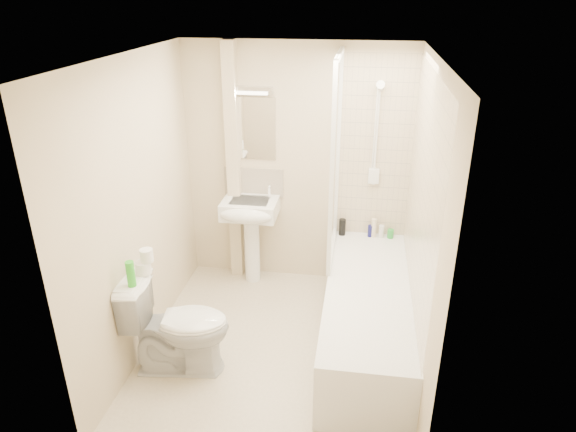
# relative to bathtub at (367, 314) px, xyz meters

# --- Properties ---
(floor) EXTENTS (2.50, 2.50, 0.00)m
(floor) POSITION_rel_bathtub_xyz_m (-0.75, -0.20, -0.29)
(floor) COLOR beige
(floor) RESTS_ON ground
(wall_back) EXTENTS (2.20, 0.02, 2.40)m
(wall_back) POSITION_rel_bathtub_xyz_m (-0.75, 1.05, 0.91)
(wall_back) COLOR beige
(wall_back) RESTS_ON ground
(wall_left) EXTENTS (0.02, 2.50, 2.40)m
(wall_left) POSITION_rel_bathtub_xyz_m (-1.85, -0.20, 0.91)
(wall_left) COLOR beige
(wall_left) RESTS_ON ground
(wall_right) EXTENTS (0.02, 2.50, 2.40)m
(wall_right) POSITION_rel_bathtub_xyz_m (0.35, -0.20, 0.91)
(wall_right) COLOR beige
(wall_right) RESTS_ON ground
(ceiling) EXTENTS (2.20, 2.50, 0.02)m
(ceiling) POSITION_rel_bathtub_xyz_m (-0.75, -0.20, 2.11)
(ceiling) COLOR white
(ceiling) RESTS_ON wall_back
(tile_back) EXTENTS (0.70, 0.01, 1.75)m
(tile_back) POSITION_rel_bathtub_xyz_m (0.00, 1.04, 1.14)
(tile_back) COLOR beige
(tile_back) RESTS_ON wall_back
(tile_right) EXTENTS (0.01, 2.10, 1.75)m
(tile_right) POSITION_rel_bathtub_xyz_m (0.34, 0.00, 1.14)
(tile_right) COLOR beige
(tile_right) RESTS_ON wall_right
(pipe_boxing) EXTENTS (0.12, 0.12, 2.40)m
(pipe_boxing) POSITION_rel_bathtub_xyz_m (-1.37, 0.99, 0.91)
(pipe_boxing) COLOR beige
(pipe_boxing) RESTS_ON ground
(splashback) EXTENTS (0.60, 0.02, 0.30)m
(splashback) POSITION_rel_bathtub_xyz_m (-1.18, 1.04, 0.74)
(splashback) COLOR beige
(splashback) RESTS_ON wall_back
(mirror) EXTENTS (0.46, 0.01, 0.60)m
(mirror) POSITION_rel_bathtub_xyz_m (-1.18, 1.04, 1.29)
(mirror) COLOR white
(mirror) RESTS_ON wall_back
(strip_light) EXTENTS (0.42, 0.07, 0.07)m
(strip_light) POSITION_rel_bathtub_xyz_m (-1.18, 1.02, 1.66)
(strip_light) COLOR silver
(strip_light) RESTS_ON wall_back
(bathtub) EXTENTS (0.70, 2.10, 0.55)m
(bathtub) POSITION_rel_bathtub_xyz_m (0.00, 0.00, 0.00)
(bathtub) COLOR white
(bathtub) RESTS_ON ground
(shower_screen) EXTENTS (0.04, 0.92, 1.80)m
(shower_screen) POSITION_rel_bathtub_xyz_m (-0.35, 0.60, 1.16)
(shower_screen) COLOR white
(shower_screen) RESTS_ON bathtub
(shower_fixture) EXTENTS (0.10, 0.16, 0.99)m
(shower_fixture) POSITION_rel_bathtub_xyz_m (-0.00, 0.99, 1.26)
(shower_fixture) COLOR white
(shower_fixture) RESTS_ON wall_back
(pedestal_sink) EXTENTS (0.54, 0.49, 1.04)m
(pedestal_sink) POSITION_rel_bathtub_xyz_m (-1.18, 0.81, 0.44)
(pedestal_sink) COLOR white
(pedestal_sink) RESTS_ON ground
(bottle_black_a) EXTENTS (0.07, 0.07, 0.17)m
(bottle_black_a) POSITION_rel_bathtub_xyz_m (-0.27, 0.96, 0.34)
(bottle_black_a) COLOR black
(bottle_black_a) RESTS_ON bathtub
(bottle_blue) EXTENTS (0.05, 0.05, 0.12)m
(bottle_blue) POSITION_rel_bathtub_xyz_m (0.00, 0.96, 0.32)
(bottle_blue) COLOR navy
(bottle_blue) RESTS_ON bathtub
(bottle_cream) EXTENTS (0.05, 0.05, 0.19)m
(bottle_cream) POSITION_rel_bathtub_xyz_m (0.04, 0.96, 0.36)
(bottle_cream) COLOR beige
(bottle_cream) RESTS_ON bathtub
(bottle_white_b) EXTENTS (0.05, 0.05, 0.13)m
(bottle_white_b) POSITION_rel_bathtub_xyz_m (0.11, 0.96, 0.32)
(bottle_white_b) COLOR silver
(bottle_white_b) RESTS_ON bathtub
(bottle_green) EXTENTS (0.06, 0.06, 0.09)m
(bottle_green) POSITION_rel_bathtub_xyz_m (0.20, 0.96, 0.30)
(bottle_green) COLOR green
(bottle_green) RESTS_ON bathtub
(toilet) EXTENTS (0.64, 0.91, 0.82)m
(toilet) POSITION_rel_bathtub_xyz_m (-1.47, -0.55, 0.12)
(toilet) COLOR white
(toilet) RESTS_ON ground
(toilet_roll_lower) EXTENTS (0.12, 0.12, 0.10)m
(toilet_roll_lower) POSITION_rel_bathtub_xyz_m (-1.72, -0.49, 0.58)
(toilet_roll_lower) COLOR white
(toilet_roll_lower) RESTS_ON toilet
(toilet_roll_upper) EXTENTS (0.10, 0.10, 0.10)m
(toilet_roll_upper) POSITION_rel_bathtub_xyz_m (-1.69, -0.48, 0.68)
(toilet_roll_upper) COLOR white
(toilet_roll_upper) RESTS_ON toilet_roll_lower
(green_bottle) EXTENTS (0.06, 0.06, 0.20)m
(green_bottle) POSITION_rel_bathtub_xyz_m (-1.73, -0.67, 0.63)
(green_bottle) COLOR green
(green_bottle) RESTS_ON toilet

